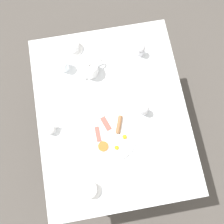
{
  "coord_description": "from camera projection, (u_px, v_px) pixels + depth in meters",
  "views": [
    {
      "loc": [
        -0.06,
        -0.37,
        2.28
      ],
      "look_at": [
        0.0,
        0.0,
        0.78
      ],
      "focal_mm": 42.0,
      "sensor_mm": 36.0,
      "label": 1
    }
  ],
  "objects": [
    {
      "name": "ground_plane",
      "position": [
        112.0,
        133.0,
        2.31
      ],
      "size": [
        8.0,
        8.0,
        0.0
      ],
      "primitive_type": "plane",
      "color": "#4C4742"
    },
    {
      "name": "table",
      "position": [
        112.0,
        116.0,
        1.64
      ],
      "size": [
        0.9,
        1.13,
        0.76
      ],
      "color": "silver",
      "rests_on": "ground_plane"
    },
    {
      "name": "breakfast_plate",
      "position": [
        112.0,
        136.0,
        1.53
      ],
      "size": [
        0.3,
        0.3,
        0.04
      ],
      "color": "white",
      "rests_on": "table"
    },
    {
      "name": "teapot_near",
      "position": [
        90.0,
        68.0,
        1.58
      ],
      "size": [
        0.17,
        0.11,
        0.13
      ],
      "rotation": [
        0.0,
        0.0,
        3.67
      ],
      "color": "white",
      "rests_on": "table"
    },
    {
      "name": "teacup_with_saucer_left",
      "position": [
        89.0,
        189.0,
        1.44
      ],
      "size": [
        0.13,
        0.13,
        0.07
      ],
      "color": "white",
      "rests_on": "table"
    },
    {
      "name": "teacup_with_saucer_right",
      "position": [
        72.0,
        46.0,
        1.65
      ],
      "size": [
        0.13,
        0.14,
        0.07
      ],
      "color": "white",
      "rests_on": "table"
    },
    {
      "name": "water_glass_tall",
      "position": [
        63.0,
        65.0,
        1.59
      ],
      "size": [
        0.07,
        0.07,
        0.1
      ],
      "color": "white",
      "rests_on": "table"
    },
    {
      "name": "creamer_jug",
      "position": [
        50.0,
        128.0,
        1.52
      ],
      "size": [
        0.09,
        0.06,
        0.06
      ],
      "color": "white",
      "rests_on": "table"
    },
    {
      "name": "pepper_grinder",
      "position": [
        145.0,
        110.0,
        1.52
      ],
      "size": [
        0.05,
        0.05,
        0.1
      ],
      "color": "#BCBCC1",
      "rests_on": "table"
    },
    {
      "name": "salt_grinder",
      "position": [
        141.0,
        50.0,
        1.61
      ],
      "size": [
        0.05,
        0.05,
        0.1
      ],
      "color": "#BCBCC1",
      "rests_on": "table"
    },
    {
      "name": "fork_by_plate",
      "position": [
        135.0,
        86.0,
        1.61
      ],
      "size": [
        0.17,
        0.03,
        0.0
      ],
      "rotation": [
        0.0,
        0.0,
        4.64
      ],
      "color": "silver",
      "rests_on": "table"
    },
    {
      "name": "knife_by_plate",
      "position": [
        161.0,
        168.0,
        1.49
      ],
      "size": [
        0.1,
        0.21,
        0.0
      ],
      "rotation": [
        0.0,
        0.0,
        2.75
      ],
      "color": "silver",
      "rests_on": "table"
    }
  ]
}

